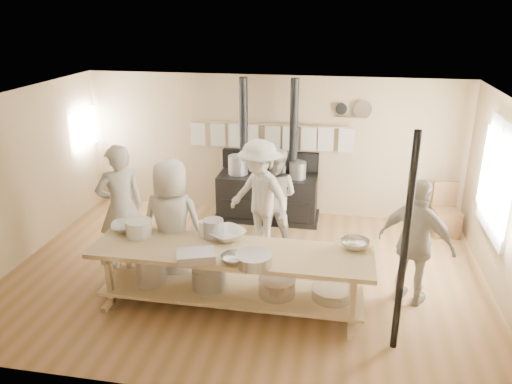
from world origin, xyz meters
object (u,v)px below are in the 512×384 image
stove (267,192)px  cook_far_left (121,207)px  chair (445,220)px  cook_left (274,196)px  cook_center (172,224)px  cook_by_window (259,197)px  cook_right (416,243)px  roasting_pan (196,256)px  prep_table (230,273)px

stove → cook_far_left: stove is taller
cook_far_left → chair: (5.02, 2.00, -0.69)m
stove → cook_left: stove is taller
cook_center → chair: (4.08, 2.39, -0.65)m
cook_far_left → cook_by_window: (1.95, 0.83, -0.03)m
cook_far_left → cook_right: 4.22m
stove → cook_center: (-0.93, -2.54, 0.40)m
roasting_pan → cook_center: bearing=125.5°
cook_right → roasting_pan: size_ratio=3.72×
stove → prep_table: size_ratio=0.72×
cook_far_left → cook_left: 2.44m
cook_far_left → cook_left: size_ratio=1.16×
stove → roasting_pan: size_ratio=5.59×
cook_left → cook_right: (2.07, -1.46, 0.04)m
cook_left → cook_by_window: (-0.19, -0.34, 0.10)m
cook_far_left → cook_right: cook_far_left is taller
prep_table → cook_by_window: (0.08, 1.70, 0.41)m
cook_left → chair: size_ratio=1.81×
stove → cook_right: bearing=-46.2°
prep_table → cook_far_left: (-1.86, 0.86, 0.44)m
cook_left → cook_center: bearing=61.3°
cook_right → roasting_pan: 2.84m
stove → chair: 3.17m
chair → roasting_pan: 4.79m
prep_table → cook_by_window: size_ratio=1.94×
cook_right → roasting_pan: bearing=45.1°
stove → cook_by_window: (0.08, -1.32, 0.41)m
cook_left → cook_right: cook_right is taller
cook_center → cook_by_window: bearing=-126.3°
chair → prep_table: bearing=-145.6°
prep_table → cook_far_left: cook_far_left is taller
cook_right → chair: (0.81, 2.29, -0.60)m
stove → cook_left: size_ratio=1.58×
cook_right → cook_by_window: cook_by_window is taller
cook_left → cook_far_left: bearing=37.7°
stove → roasting_pan: 3.39m
chair → roasting_pan: roasting_pan is taller
prep_table → roasting_pan: 0.61m
cook_far_left → cook_center: 1.01m
stove → cook_far_left: (-1.87, -2.15, 0.43)m
stove → cook_far_left: size_ratio=1.36×
cook_left → chair: 3.05m
cook_center → cook_by_window: (1.01, 1.22, 0.01)m
cook_far_left → chair: size_ratio=2.10×
prep_table → chair: bearing=42.3°
cook_by_window → chair: 3.35m
chair → cook_center: bearing=-157.5°
cook_far_left → prep_table: bearing=115.0°
cook_far_left → roasting_pan: cook_far_left is taller
cook_center → cook_right: cook_center is taller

